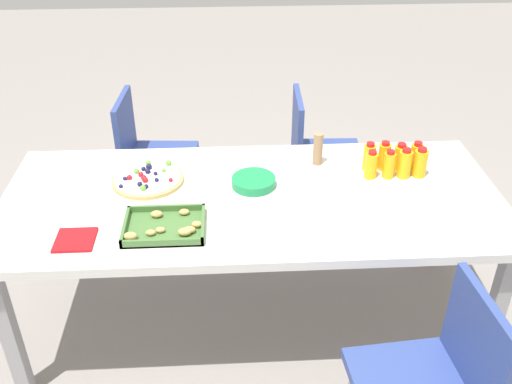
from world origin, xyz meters
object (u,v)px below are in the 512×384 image
object	(u,v)px
juice_bottle_1	(400,157)
juice_bottle_5	(405,164)
chair_far_left	(436,378)
fruit_pizza	(148,179)
snack_tray	(165,227)
juice_bottle_3	(369,157)
juice_bottle_6	(389,165)
napkin_stack	(75,240)
plate_stack	(254,182)
cardboard_tube	(318,149)
chair_near_right	(148,152)
juice_bottle_0	(416,156)
juice_bottle_4	(420,163)
juice_bottle_7	(371,165)
party_table	(252,207)
juice_bottle_2	(384,156)
chair_near_left	(317,149)

from	to	relation	value
juice_bottle_1	juice_bottle_5	distance (m)	0.07
chair_far_left	fruit_pizza	bearing A→B (deg)	41.89
snack_tray	juice_bottle_3	bearing A→B (deg)	-154.45
juice_bottle_6	napkin_stack	xyz separation A→B (m)	(1.32, 0.41, -0.06)
plate_stack	chair_far_left	bearing A→B (deg)	121.88
juice_bottle_5	cardboard_tube	bearing A→B (deg)	-20.44
juice_bottle_3	juice_bottle_5	world-z (taller)	juice_bottle_5
chair_near_right	juice_bottle_0	distance (m)	1.50
snack_tray	fruit_pizza	bearing A→B (deg)	-74.00
napkin_stack	chair_far_left	bearing A→B (deg)	157.02
juice_bottle_1	napkin_stack	distance (m)	1.47
juice_bottle_1	fruit_pizza	xyz separation A→B (m)	(1.16, 0.05, -0.05)
chair_near_right	fruit_pizza	xyz separation A→B (m)	(-0.09, 0.70, 0.23)
juice_bottle_6	cardboard_tube	bearing A→B (deg)	-24.99
juice_bottle_4	juice_bottle_7	distance (m)	0.22
juice_bottle_7	juice_bottle_6	bearing A→B (deg)	177.51
napkin_stack	cardboard_tube	world-z (taller)	cardboard_tube
cardboard_tube	snack_tray	bearing A→B (deg)	36.26
chair_near_right	napkin_stack	distance (m)	1.17
party_table	juice_bottle_0	world-z (taller)	juice_bottle_0
juice_bottle_0	plate_stack	bearing A→B (deg)	8.48
juice_bottle_2	juice_bottle_7	bearing A→B (deg)	44.27
juice_bottle_3	napkin_stack	xyz separation A→B (m)	(1.25, 0.49, -0.06)
juice_bottle_0	juice_bottle_7	bearing A→B (deg)	16.68
chair_near_left	juice_bottle_4	bearing A→B (deg)	29.00
chair_far_left	juice_bottle_2	distance (m)	1.07
juice_bottle_2	plate_stack	size ratio (longest dim) A/B	0.71
juice_bottle_3	juice_bottle_5	xyz separation A→B (m)	(-0.15, 0.08, 0.00)
chair_near_left	juice_bottle_6	distance (m)	0.78
fruit_pizza	cardboard_tube	world-z (taller)	cardboard_tube
cardboard_tube	party_table	bearing A→B (deg)	39.63
juice_bottle_4	juice_bottle_3	bearing A→B (deg)	-18.72
chair_near_left	juice_bottle_5	size ratio (longest dim) A/B	5.85
chair_near_right	juice_bottle_6	size ratio (longest dim) A/B	6.10
chair_far_left	juice_bottle_1	bearing A→B (deg)	-11.60
juice_bottle_5	napkin_stack	world-z (taller)	juice_bottle_5
party_table	juice_bottle_4	xyz separation A→B (m)	(-0.77, -0.13, 0.13)
juice_bottle_5	fruit_pizza	xyz separation A→B (m)	(1.16, -0.02, -0.05)
juice_bottle_1	napkin_stack	world-z (taller)	juice_bottle_1
juice_bottle_7	napkin_stack	size ratio (longest dim) A/B	0.90
chair_near_left	juice_bottle_3	distance (m)	0.69
cardboard_tube	napkin_stack	bearing A→B (deg)	28.53
juice_bottle_0	cardboard_tube	bearing A→B (deg)	-8.88
napkin_stack	juice_bottle_7	bearing A→B (deg)	-161.47
chair_near_left	plate_stack	size ratio (longest dim) A/B	4.25
chair_far_left	party_table	bearing A→B (deg)	29.90
juice_bottle_0	fruit_pizza	size ratio (longest dim) A/B	0.43
chair_near_left	juice_bottle_2	world-z (taller)	juice_bottle_2
juice_bottle_5	fruit_pizza	world-z (taller)	juice_bottle_5
fruit_pizza	juice_bottle_3	bearing A→B (deg)	-176.72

